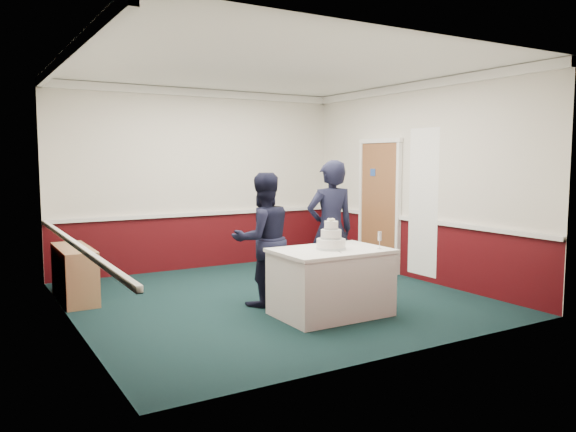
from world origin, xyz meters
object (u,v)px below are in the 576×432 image
sideboard (75,273)px  cake_knife (339,251)px  cake_table (331,281)px  wedding_cake (331,240)px  champagne_flute (380,237)px  person_man (263,239)px  person_woman (330,230)px

sideboard → cake_knife: 3.52m
sideboard → cake_table: 3.38m
sideboard → wedding_cake: 3.42m
champagne_flute → person_man: person_man is taller
champagne_flute → sideboard: bearing=139.2°
sideboard → wedding_cake: bearing=-42.7°
champagne_flute → person_woman: bearing=92.1°
wedding_cake → champagne_flute: bearing=-29.2°
sideboard → champagne_flute: (2.98, -2.57, 0.58)m
cake_table → person_man: bearing=120.0°
wedding_cake → person_man: 0.95m
wedding_cake → person_woman: bearing=55.5°
cake_table → person_man: person_man is taller
sideboard → person_man: size_ratio=0.72×
cake_table → person_man: (-0.47, 0.82, 0.44)m
champagne_flute → person_man: 1.47m
wedding_cake → cake_knife: (-0.03, -0.20, -0.11)m
wedding_cake → person_man: person_man is taller
cake_knife → person_man: person_man is taller
champagne_flute → person_man: bearing=131.5°
wedding_cake → champagne_flute: 0.57m
wedding_cake → person_woman: 0.82m
cake_knife → cake_table: bearing=103.3°
cake_knife → champagne_flute: bearing=13.2°
cake_knife → wedding_cake: bearing=103.3°
wedding_cake → cake_knife: wedding_cake is taller
wedding_cake → champagne_flute: (0.50, -0.28, 0.03)m
champagne_flute → person_woman: (-0.04, 0.96, -0.01)m
wedding_cake → person_man: bearing=120.0°
cake_table → cake_knife: (-0.03, -0.20, 0.39)m
cake_table → wedding_cake: 0.50m
sideboard → wedding_cake: (2.48, -2.29, 0.55)m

